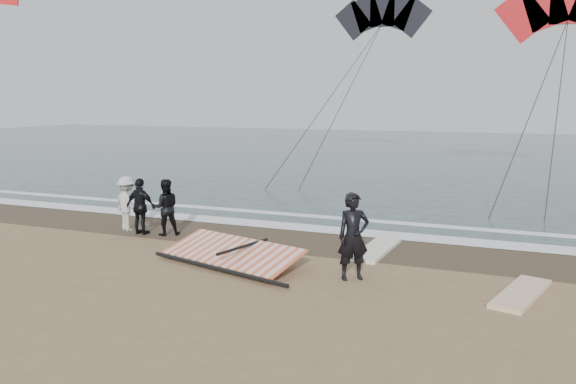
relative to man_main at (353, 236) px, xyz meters
name	(u,v)px	position (x,y,z in m)	size (l,w,h in m)	color
ground	(294,301)	(-0.71, -1.71, -0.95)	(120.00, 120.00, 0.00)	#8C704C
sea	(454,152)	(-0.71, 31.29, -0.94)	(120.00, 54.00, 0.02)	#233838
wet_sand	(354,245)	(-0.71, 2.79, -0.95)	(120.00, 2.80, 0.01)	#4C3D2B
foam_near	(366,233)	(-0.71, 4.19, -0.92)	(120.00, 0.90, 0.01)	white
foam_far	(379,221)	(-0.71, 5.89, -0.92)	(120.00, 0.45, 0.01)	white
man_main	(353,236)	(0.00, 0.00, 0.00)	(0.69, 0.46, 1.90)	black
board_white	(521,293)	(3.40, 0.21, -0.91)	(0.63, 2.24, 0.09)	white
board_cream	(377,249)	(-0.01, 2.46, -0.90)	(0.66, 2.46, 0.10)	white
trio_cluster	(143,205)	(-6.81, 1.93, -0.14)	(2.50, 1.07, 1.64)	black
sail_rig	(232,254)	(-3.03, 0.21, -0.76)	(3.93, 2.57, 0.49)	black
kite_red	(568,13)	(5.13, 17.28, 6.71)	(6.88, 5.02, 12.52)	red
kite_dark	(382,19)	(-4.87, 24.60, 7.88)	(6.71, 7.31, 16.80)	black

